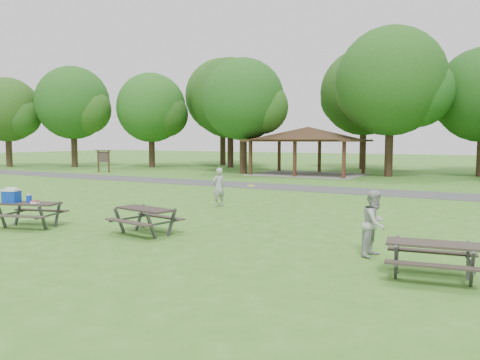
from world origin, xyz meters
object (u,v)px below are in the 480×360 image
object	(u,v)px
picnic_table_near	(24,204)
frisbee_catcher	(375,223)
picnic_table_middle	(145,214)
frisbee_thrower	(219,187)

from	to	relation	value
picnic_table_near	frisbee_catcher	xyz separation A→B (m)	(10.57, 1.67, 0.05)
picnic_table_near	frisbee_catcher	world-z (taller)	frisbee_catcher
picnic_table_middle	frisbee_catcher	distance (m)	6.51
picnic_table_near	frisbee_catcher	distance (m)	10.70
picnic_table_middle	frisbee_catcher	size ratio (longest dim) A/B	1.30
frisbee_thrower	frisbee_catcher	world-z (taller)	frisbee_thrower
picnic_table_near	frisbee_catcher	size ratio (longest dim) A/B	1.41
picnic_table_near	picnic_table_middle	bearing A→B (deg)	13.76
picnic_table_near	frisbee_thrower	size ratio (longest dim) A/B	1.38
picnic_table_near	frisbee_thrower	xyz separation A→B (m)	(2.99, 6.88, 0.06)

